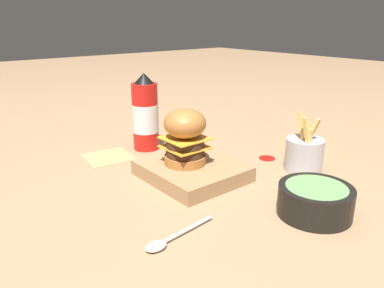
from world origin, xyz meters
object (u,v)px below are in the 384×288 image
(fries_basket, at_px, (304,154))
(side_bowl, at_px, (315,200))
(ketchup_bottle, at_px, (145,115))
(serving_board, at_px, (192,171))
(burger, at_px, (184,136))
(spoon, at_px, (167,240))

(fries_basket, relative_size, side_bowl, 1.03)
(side_bowl, bearing_deg, ketchup_bottle, -175.66)
(serving_board, bearing_deg, burger, -147.40)
(side_bowl, distance_m, spoon, 0.30)
(fries_basket, height_order, side_bowl, fries_basket)
(serving_board, distance_m, spoon, 0.28)
(ketchup_bottle, bearing_deg, burger, -10.13)
(ketchup_bottle, bearing_deg, spoon, -28.68)
(serving_board, bearing_deg, spoon, -47.99)
(serving_board, xyz_separation_m, ketchup_bottle, (-0.25, 0.03, 0.08))
(fries_basket, distance_m, side_bowl, 0.23)
(ketchup_bottle, bearing_deg, fries_basket, 28.92)
(side_bowl, bearing_deg, serving_board, -165.99)
(ketchup_bottle, height_order, fries_basket, ketchup_bottle)
(serving_board, xyz_separation_m, spoon, (0.19, -0.21, -0.01))
(serving_board, xyz_separation_m, fries_basket, (0.14, 0.25, 0.03))
(burger, relative_size, fries_basket, 0.90)
(spoon, bearing_deg, ketchup_bottle, -124.46)
(serving_board, bearing_deg, side_bowl, 14.01)
(fries_basket, bearing_deg, serving_board, -119.61)
(fries_basket, bearing_deg, spoon, -84.09)
(ketchup_bottle, relative_size, spoon, 1.41)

